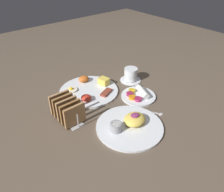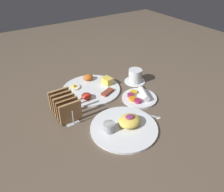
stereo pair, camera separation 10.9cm
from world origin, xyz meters
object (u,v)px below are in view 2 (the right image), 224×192
(plate_foreground, at_px, (124,126))
(plate_breakfast, at_px, (92,88))
(plate_condiments, at_px, (139,97))
(toast_rack, at_px, (65,106))
(coffee_cup, at_px, (135,76))

(plate_foreground, bearing_deg, plate_breakfast, 84.38)
(plate_breakfast, bearing_deg, plate_condiments, -52.49)
(plate_condiments, distance_m, plate_foreground, 0.24)
(toast_rack, xyz_separation_m, coffee_cup, (0.45, 0.06, -0.01))
(plate_foreground, height_order, toast_rack, toast_rack)
(plate_condiments, xyz_separation_m, toast_rack, (-0.37, 0.09, 0.04))
(plate_breakfast, bearing_deg, coffee_cup, -13.62)
(plate_condiments, xyz_separation_m, coffee_cup, (0.09, 0.15, 0.02))
(plate_foreground, xyz_separation_m, toast_rack, (-0.17, 0.22, 0.03))
(plate_foreground, xyz_separation_m, coffee_cup, (0.28, 0.29, 0.02))
(plate_breakfast, distance_m, coffee_cup, 0.26)
(coffee_cup, bearing_deg, toast_rack, -171.96)
(plate_breakfast, xyz_separation_m, coffee_cup, (0.25, -0.06, 0.03))
(plate_condiments, bearing_deg, toast_rack, 166.91)
(plate_condiments, height_order, plate_foreground, plate_foreground)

